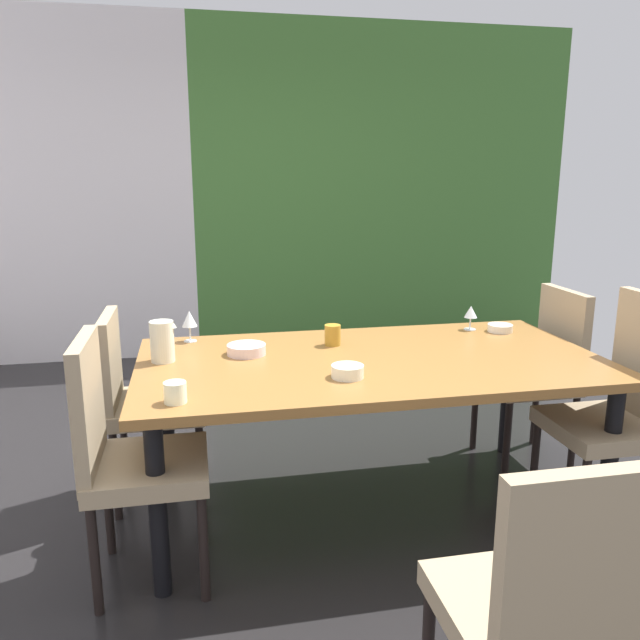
{
  "coord_description": "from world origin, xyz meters",
  "views": [
    {
      "loc": [
        -0.48,
        -2.64,
        1.55
      ],
      "look_at": [
        0.11,
        0.28,
        0.85
      ],
      "focal_mm": 35.0,
      "sensor_mm": 36.0,
      "label": 1
    }
  ],
  "objects_px": {
    "serving_bowl_corner": "(246,349)",
    "pitcher_east": "(162,341)",
    "cup_front": "(175,392)",
    "chair_right_far": "(540,366)",
    "chair_right_near": "(621,403)",
    "serving_bowl_south": "(348,371)",
    "dining_table": "(371,373)",
    "serving_bowl_west": "(500,328)",
    "chair_left_far": "(140,394)",
    "chair_head_near": "(549,608)",
    "wine_glass_left": "(189,320)",
    "wine_glass_rear": "(471,313)",
    "chair_left_near": "(125,449)",
    "cup_near_shelf": "(333,335)"
  },
  "relations": [
    {
      "from": "serving_bowl_south",
      "to": "cup_front",
      "type": "xyz_separation_m",
      "value": [
        -0.68,
        -0.15,
        0.01
      ]
    },
    {
      "from": "pitcher_east",
      "to": "wine_glass_left",
      "type": "bearing_deg",
      "value": 69.83
    },
    {
      "from": "dining_table",
      "to": "cup_front",
      "type": "xyz_separation_m",
      "value": [
        -0.85,
        -0.4,
        0.11
      ]
    },
    {
      "from": "chair_right_far",
      "to": "wine_glass_left",
      "type": "xyz_separation_m",
      "value": [
        -1.84,
        0.12,
        0.32
      ]
    },
    {
      "from": "cup_front",
      "to": "serving_bowl_west",
      "type": "bearing_deg",
      "value": 23.79
    },
    {
      "from": "chair_left_far",
      "to": "pitcher_east",
      "type": "height_order",
      "value": "pitcher_east"
    },
    {
      "from": "chair_left_near",
      "to": "cup_front",
      "type": "relative_size",
      "value": 11.94
    },
    {
      "from": "chair_head_near",
      "to": "serving_bowl_corner",
      "type": "relative_size",
      "value": 5.41
    },
    {
      "from": "cup_front",
      "to": "chair_right_far",
      "type": "bearing_deg",
      "value": 20.99
    },
    {
      "from": "chair_head_near",
      "to": "wine_glass_left",
      "type": "distance_m",
      "value": 2.08
    },
    {
      "from": "serving_bowl_west",
      "to": "dining_table",
      "type": "bearing_deg",
      "value": -157.82
    },
    {
      "from": "chair_right_far",
      "to": "serving_bowl_corner",
      "type": "relative_size",
      "value": 5.37
    },
    {
      "from": "wine_glass_rear",
      "to": "cup_near_shelf",
      "type": "height_order",
      "value": "wine_glass_rear"
    },
    {
      "from": "dining_table",
      "to": "wine_glass_rear",
      "type": "distance_m",
      "value": 0.78
    },
    {
      "from": "serving_bowl_corner",
      "to": "serving_bowl_west",
      "type": "distance_m",
      "value": 1.35
    },
    {
      "from": "chair_left_near",
      "to": "serving_bowl_west",
      "type": "bearing_deg",
      "value": 109.43
    },
    {
      "from": "serving_bowl_west",
      "to": "pitcher_east",
      "type": "xyz_separation_m",
      "value": [
        -1.71,
        -0.19,
        0.07
      ]
    },
    {
      "from": "serving_bowl_corner",
      "to": "pitcher_east",
      "type": "bearing_deg",
      "value": -174.47
    },
    {
      "from": "dining_table",
      "to": "chair_right_far",
      "type": "bearing_deg",
      "value": 17.32
    },
    {
      "from": "chair_right_far",
      "to": "wine_glass_rear",
      "type": "relative_size",
      "value": 7.39
    },
    {
      "from": "dining_table",
      "to": "chair_head_near",
      "type": "height_order",
      "value": "chair_head_near"
    },
    {
      "from": "chair_head_near",
      "to": "serving_bowl_west",
      "type": "height_order",
      "value": "chair_head_near"
    },
    {
      "from": "chair_right_far",
      "to": "pitcher_east",
      "type": "height_order",
      "value": "chair_right_far"
    },
    {
      "from": "wine_glass_left",
      "to": "serving_bowl_corner",
      "type": "bearing_deg",
      "value": -48.1
    },
    {
      "from": "chair_right_far",
      "to": "serving_bowl_west",
      "type": "relative_size",
      "value": 7.39
    },
    {
      "from": "wine_glass_rear",
      "to": "chair_right_near",
      "type": "bearing_deg",
      "value": -61.33
    },
    {
      "from": "chair_left_far",
      "to": "dining_table",
      "type": "bearing_deg",
      "value": 72.63
    },
    {
      "from": "dining_table",
      "to": "serving_bowl_corner",
      "type": "bearing_deg",
      "value": 163.09
    },
    {
      "from": "dining_table",
      "to": "chair_left_far",
      "type": "height_order",
      "value": "chair_left_far"
    },
    {
      "from": "chair_left_far",
      "to": "serving_bowl_west",
      "type": "height_order",
      "value": "chair_left_far"
    },
    {
      "from": "serving_bowl_south",
      "to": "dining_table",
      "type": "bearing_deg",
      "value": 55.42
    },
    {
      "from": "wine_glass_rear",
      "to": "serving_bowl_west",
      "type": "bearing_deg",
      "value": -27.57
    },
    {
      "from": "chair_right_far",
      "to": "serving_bowl_west",
      "type": "xyz_separation_m",
      "value": [
        -0.25,
        -0.0,
        0.23
      ]
    },
    {
      "from": "chair_right_near",
      "to": "cup_front",
      "type": "xyz_separation_m",
      "value": [
        -1.9,
        -0.08,
        0.21
      ]
    },
    {
      "from": "serving_bowl_west",
      "to": "cup_near_shelf",
      "type": "distance_m",
      "value": 0.92
    },
    {
      "from": "dining_table",
      "to": "chair_left_near",
      "type": "xyz_separation_m",
      "value": [
        -1.04,
        -0.33,
        -0.13
      ]
    },
    {
      "from": "cup_front",
      "to": "pitcher_east",
      "type": "distance_m",
      "value": 0.54
    },
    {
      "from": "chair_left_far",
      "to": "wine_glass_rear",
      "type": "height_order",
      "value": "chair_left_far"
    },
    {
      "from": "serving_bowl_south",
      "to": "serving_bowl_west",
      "type": "bearing_deg",
      "value": 30.61
    },
    {
      "from": "chair_head_near",
      "to": "serving_bowl_south",
      "type": "height_order",
      "value": "chair_head_near"
    },
    {
      "from": "wine_glass_rear",
      "to": "cup_front",
      "type": "relative_size",
      "value": 1.57
    },
    {
      "from": "serving_bowl_corner",
      "to": "pitcher_east",
      "type": "xyz_separation_m",
      "value": [
        -0.37,
        -0.04,
        0.07
      ]
    },
    {
      "from": "cup_front",
      "to": "chair_right_near",
      "type": "bearing_deg",
      "value": 2.27
    },
    {
      "from": "chair_left_far",
      "to": "wine_glass_rear",
      "type": "relative_size",
      "value": 7.16
    },
    {
      "from": "dining_table",
      "to": "wine_glass_left",
      "type": "height_order",
      "value": "wine_glass_left"
    },
    {
      "from": "chair_left_far",
      "to": "chair_right_near",
      "type": "height_order",
      "value": "chair_right_near"
    },
    {
      "from": "chair_right_near",
      "to": "serving_bowl_west",
      "type": "relative_size",
      "value": 8.13
    },
    {
      "from": "wine_glass_rear",
      "to": "cup_near_shelf",
      "type": "bearing_deg",
      "value": -168.9
    },
    {
      "from": "wine_glass_left",
      "to": "cup_near_shelf",
      "type": "distance_m",
      "value": 0.71
    },
    {
      "from": "dining_table",
      "to": "wine_glass_rear",
      "type": "bearing_deg",
      "value": 30.99
    }
  ]
}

